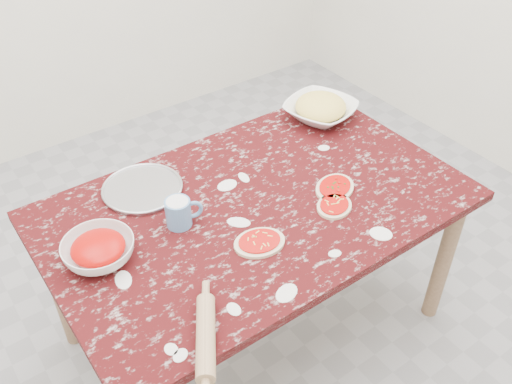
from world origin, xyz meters
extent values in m
plane|color=gray|center=(0.00, 0.00, 0.00)|extent=(4.00, 4.00, 0.00)
cube|color=#35090A|center=(0.00, 0.00, 0.73)|extent=(1.60, 1.00, 0.04)
cube|color=#8A6C4E|center=(0.00, 0.00, 0.67)|extent=(1.50, 0.90, 0.08)
cylinder|color=#8A6C4E|center=(0.72, -0.42, 0.35)|extent=(0.07, 0.07, 0.71)
cylinder|color=#8A6C4E|center=(-0.72, 0.42, 0.35)|extent=(0.07, 0.07, 0.71)
cylinder|color=#8A6C4E|center=(0.72, 0.42, 0.35)|extent=(0.07, 0.07, 0.71)
cylinder|color=#B2B2B7|center=(-0.32, 0.32, 0.76)|extent=(0.41, 0.41, 0.01)
imported|color=white|center=(-0.61, 0.06, 0.79)|extent=(0.27, 0.27, 0.08)
imported|color=white|center=(0.60, 0.33, 0.79)|extent=(0.40, 0.40, 0.08)
cylinder|color=#5787BA|center=(-0.30, 0.06, 0.80)|extent=(0.09, 0.09, 0.11)
torus|color=#5787BA|center=(-0.25, 0.05, 0.80)|extent=(0.08, 0.04, 0.08)
cylinder|color=silver|center=(-0.30, 0.06, 0.84)|extent=(0.07, 0.07, 0.01)
ellipsoid|color=beige|center=(-0.12, -0.19, 0.76)|extent=(0.21, 0.18, 0.01)
ellipsoid|color=red|center=(-0.12, -0.19, 0.76)|extent=(0.18, 0.15, 0.00)
ellipsoid|color=beige|center=(0.22, -0.20, 0.76)|extent=(0.19, 0.18, 0.01)
ellipsoid|color=red|center=(0.22, -0.20, 0.76)|extent=(0.16, 0.15, 0.00)
ellipsoid|color=beige|center=(0.30, -0.12, 0.76)|extent=(0.23, 0.21, 0.01)
ellipsoid|color=red|center=(0.30, -0.12, 0.76)|extent=(0.19, 0.17, 0.00)
cylinder|color=tan|center=(-0.50, -0.44, 0.78)|extent=(0.20, 0.27, 0.06)
camera|label=1|loc=(-0.97, -1.35, 2.14)|focal=39.45mm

